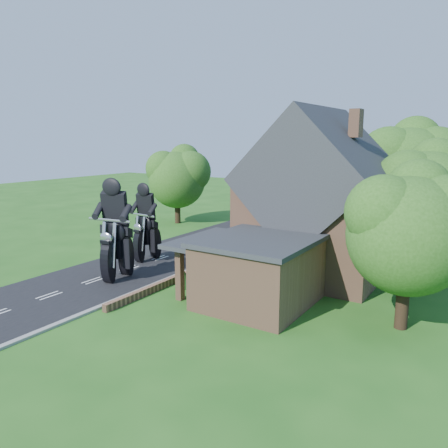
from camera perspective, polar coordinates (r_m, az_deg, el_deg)
The scene contains 19 objects.
ground at distance 29.29m, azimuth -12.25°, elevation -5.70°, with size 120.00×120.00×0.00m, color #205517.
road at distance 29.28m, azimuth -12.25°, elevation -5.68°, with size 7.00×80.00×0.02m, color black.
kerb at distance 26.90m, azimuth -6.70°, elevation -6.90°, with size 0.30×80.00×0.12m, color gray.
garden_wall at distance 30.36m, azimuth 0.28°, elevation -4.45°, with size 0.30×22.00×0.40m, color #92654A.
house at distance 27.65m, azimuth 12.30°, elevation 2.54°, with size 9.54×8.64×10.24m.
annex at distance 22.40m, azimuth 4.29°, elevation -5.98°, with size 7.05×5.94×3.44m.
tree_annex_side at distance 20.28m, azimuth 24.02°, elevation -0.21°, with size 5.64×5.20×7.48m.
tree_house_right at distance 28.63m, azimuth 25.90°, elevation 3.67°, with size 6.51×6.00×8.40m.
tree_behind_house at distance 36.32m, azimuth 23.70°, elevation 6.84°, with size 7.81×7.20×10.08m.
tree_behind_left at distance 38.73m, azimuth 15.04°, elevation 6.86°, with size 6.94×6.40×9.16m.
tree_far_road at distance 43.31m, azimuth -5.69°, elevation 6.41°, with size 6.08×5.60×7.84m.
shrub_a at distance 25.02m, azimuth -5.26°, elevation -7.08°, with size 0.90×0.90×1.10m, color #113711.
shrub_b at distance 26.93m, azimuth -1.96°, elevation -5.71°, with size 0.90×0.90×1.10m, color #113711.
shrub_c at distance 28.94m, azimuth 0.88°, elevation -4.51°, with size 0.90×0.90×1.10m, color #113711.
shrub_d at distance 33.14m, azimuth 5.47°, elevation -2.54°, with size 0.90×0.90×1.10m, color #113711.
shrub_e at distance 35.33m, azimuth 7.35°, elevation -1.73°, with size 0.90×0.90×1.10m, color #113711.
shrub_f at distance 37.55m, azimuth 9.01°, elevation -1.01°, with size 0.90×0.90×1.10m, color #113711.
motorcycle_lead at distance 27.03m, azimuth -13.73°, elevation -5.16°, with size 0.50×1.97×1.83m, color black, non-canonical shape.
motorcycle_follow at distance 30.77m, azimuth -9.98°, elevation -3.23°, with size 0.44×1.74×1.62m, color black, non-canonical shape.
Camera 1 is at (20.08, -19.63, 8.32)m, focal length 35.00 mm.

